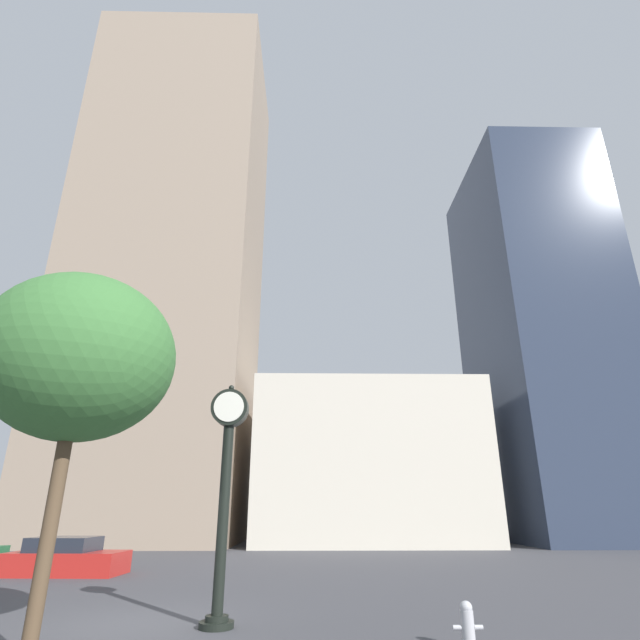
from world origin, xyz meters
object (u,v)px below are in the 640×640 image
(street_clock, at_px, (226,475))
(fire_hydrant_near, at_px, (468,624))
(bare_tree, at_px, (80,358))
(car_red, at_px, (66,559))

(street_clock, height_order, fire_hydrant_near, street_clock)
(fire_hydrant_near, height_order, bare_tree, bare_tree)
(car_red, bearing_deg, fire_hydrant_near, -38.49)
(street_clock, xyz_separation_m, bare_tree, (-2.39, -2.29, 1.87))
(car_red, relative_size, bare_tree, 0.63)
(street_clock, bearing_deg, bare_tree, -136.20)
(fire_hydrant_near, bearing_deg, car_red, 138.60)
(street_clock, distance_m, bare_tree, 3.80)
(fire_hydrant_near, xyz_separation_m, bare_tree, (-6.79, -0.72, 4.33))
(fire_hydrant_near, bearing_deg, street_clock, 160.34)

